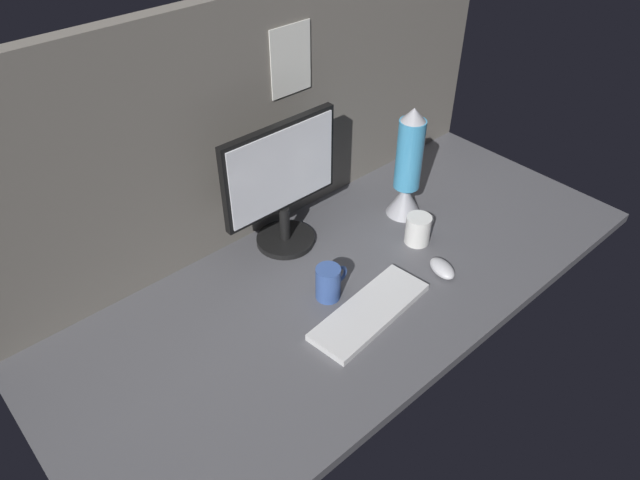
{
  "coord_description": "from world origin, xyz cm",
  "views": [
    {
      "loc": [
        -90.13,
        -88.28,
        115.09
      ],
      "look_at": [
        -1.52,
        0.0,
        14.0
      ],
      "focal_mm": 32.94,
      "sensor_mm": 36.0,
      "label": 1
    }
  ],
  "objects_px": {
    "monitor": "(282,182)",
    "lava_lamp": "(408,172)",
    "mouse": "(442,268)",
    "keyboard": "(370,311)",
    "mug_ceramic_blue": "(329,282)",
    "mug_ceramic_white": "(418,229)"
  },
  "relations": [
    {
      "from": "monitor",
      "to": "lava_lamp",
      "type": "bearing_deg",
      "value": -20.63
    },
    {
      "from": "lava_lamp",
      "to": "mouse",
      "type": "bearing_deg",
      "value": -116.9
    },
    {
      "from": "keyboard",
      "to": "mouse",
      "type": "xyz_separation_m",
      "value": [
        0.27,
        -0.02,
        0.01
      ]
    },
    {
      "from": "keyboard",
      "to": "mouse",
      "type": "distance_m",
      "value": 0.28
    },
    {
      "from": "keyboard",
      "to": "lava_lamp",
      "type": "distance_m",
      "value": 0.51
    },
    {
      "from": "mug_ceramic_blue",
      "to": "lava_lamp",
      "type": "xyz_separation_m",
      "value": [
        0.45,
        0.13,
        0.11
      ]
    },
    {
      "from": "mouse",
      "to": "lava_lamp",
      "type": "distance_m",
      "value": 0.34
    },
    {
      "from": "keyboard",
      "to": "lava_lamp",
      "type": "relative_size",
      "value": 0.98
    },
    {
      "from": "mug_ceramic_white",
      "to": "lava_lamp",
      "type": "bearing_deg",
      "value": 58.06
    },
    {
      "from": "mug_ceramic_blue",
      "to": "monitor",
      "type": "bearing_deg",
      "value": 77.06
    },
    {
      "from": "mug_ceramic_white",
      "to": "lava_lamp",
      "type": "distance_m",
      "value": 0.19
    },
    {
      "from": "monitor",
      "to": "mug_ceramic_blue",
      "type": "relative_size",
      "value": 3.81
    },
    {
      "from": "monitor",
      "to": "mug_ceramic_white",
      "type": "height_order",
      "value": "monitor"
    },
    {
      "from": "monitor",
      "to": "lava_lamp",
      "type": "relative_size",
      "value": 1.06
    },
    {
      "from": "lava_lamp",
      "to": "mug_ceramic_blue",
      "type": "bearing_deg",
      "value": -164.29
    },
    {
      "from": "mouse",
      "to": "keyboard",
      "type": "bearing_deg",
      "value": -167.88
    },
    {
      "from": "keyboard",
      "to": "mug_ceramic_white",
      "type": "distance_m",
      "value": 0.36
    },
    {
      "from": "monitor",
      "to": "mug_ceramic_white",
      "type": "bearing_deg",
      "value": -41.97
    },
    {
      "from": "keyboard",
      "to": "mug_ceramic_white",
      "type": "xyz_separation_m",
      "value": [
        0.33,
        0.12,
        0.04
      ]
    },
    {
      "from": "keyboard",
      "to": "lava_lamp",
      "type": "bearing_deg",
      "value": 25.24
    },
    {
      "from": "monitor",
      "to": "mug_ceramic_white",
      "type": "xyz_separation_m",
      "value": [
        0.31,
        -0.28,
        -0.17
      ]
    },
    {
      "from": "mouse",
      "to": "mug_ceramic_blue",
      "type": "height_order",
      "value": "mug_ceramic_blue"
    }
  ]
}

